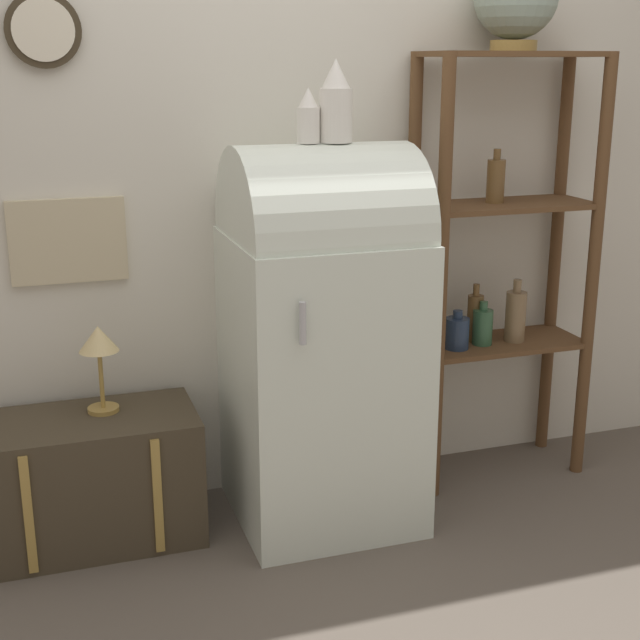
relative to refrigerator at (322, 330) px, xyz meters
The scene contains 8 objects.
ground_plane 0.76m from the refrigerator, 89.99° to the right, with size 12.00×12.00×0.00m, color #60564C.
wall_back 0.71m from the refrigerator, 90.74° to the left, with size 7.00×0.09×2.70m.
refrigerator is the anchor object (origin of this frame).
suitcase_trunk 0.98m from the refrigerator, behind, with size 0.76×0.41×0.46m.
shelf_unit 0.82m from the refrigerator, ahead, with size 0.71×0.32×1.69m.
vase_left 0.75m from the refrigerator, behind, with size 0.08×0.08×0.18m.
vase_center 0.79m from the refrigerator, ahead, with size 0.11×0.11×0.28m.
desk_lamp 0.78m from the refrigerator, behind, with size 0.14×0.14×0.31m.
Camera 1 is at (-0.97, -2.66, 1.65)m, focal length 50.00 mm.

